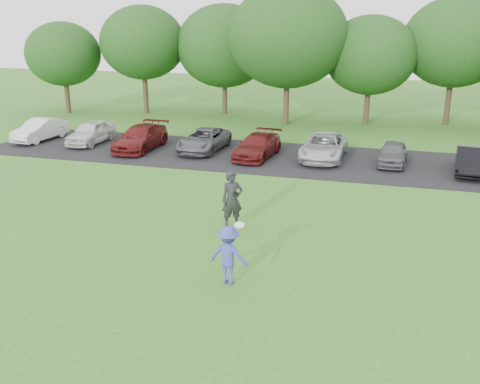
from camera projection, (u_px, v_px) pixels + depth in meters
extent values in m
plane|color=#2D681D|center=(205.00, 277.00, 14.45)|extent=(100.00, 100.00, 0.00)
cube|color=black|center=(292.00, 159.00, 26.32)|extent=(32.00, 6.50, 0.03)
imported|color=#3B40A6|center=(229.00, 255.00, 13.88)|extent=(1.05, 0.64, 1.59)
cylinder|color=white|center=(239.00, 225.00, 13.45)|extent=(0.27, 0.27, 0.09)
imported|color=black|center=(232.00, 200.00, 17.52)|extent=(0.84, 0.76, 1.94)
cube|color=black|center=(236.00, 194.00, 17.22)|extent=(0.17, 0.16, 0.10)
imported|color=silver|center=(40.00, 130.00, 29.95)|extent=(1.58, 3.70, 1.19)
imported|color=silver|center=(91.00, 132.00, 29.23)|extent=(1.46, 3.60, 1.22)
imported|color=#581313|center=(140.00, 138.00, 27.94)|extent=(1.76, 4.26, 1.23)
imported|color=#525459|center=(204.00, 140.00, 27.65)|extent=(2.04, 4.14, 1.13)
imported|color=#551213|center=(257.00, 146.00, 26.38)|extent=(1.98, 4.05, 1.13)
imported|color=#B9BBC0|center=(324.00, 147.00, 26.06)|extent=(2.06, 4.35, 1.20)
imported|color=#525459|center=(393.00, 153.00, 25.11)|extent=(1.44, 3.18, 1.06)
imported|color=black|center=(470.00, 161.00, 23.71)|extent=(1.52, 3.51, 1.12)
cylinder|color=#38281C|center=(68.00, 98.00, 38.46)|extent=(0.36, 0.36, 2.20)
ellipsoid|color=#214C19|center=(63.00, 54.00, 37.50)|extent=(5.20, 5.20, 4.42)
cylinder|color=#38281C|center=(146.00, 94.00, 38.25)|extent=(0.36, 0.36, 2.70)
ellipsoid|color=#214C19|center=(143.00, 43.00, 37.13)|extent=(5.94, 5.94, 5.05)
cylinder|color=#38281C|center=(225.00, 98.00, 38.20)|extent=(0.36, 0.36, 2.20)
ellipsoid|color=#214C19|center=(224.00, 46.00, 37.07)|extent=(6.68, 6.68, 5.68)
cylinder|color=#38281C|center=(286.00, 103.00, 34.28)|extent=(0.36, 0.36, 2.70)
ellipsoid|color=#214C19|center=(288.00, 37.00, 32.98)|extent=(7.42, 7.42, 6.31)
cylinder|color=#38281C|center=(367.00, 107.00, 34.35)|extent=(0.36, 0.36, 2.20)
ellipsoid|color=#214C19|center=(371.00, 55.00, 33.33)|extent=(5.76, 5.76, 4.90)
cylinder|color=#38281C|center=(448.00, 103.00, 34.27)|extent=(0.36, 0.36, 2.70)
ellipsoid|color=#214C19|center=(455.00, 42.00, 33.08)|extent=(6.50, 6.50, 5.53)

